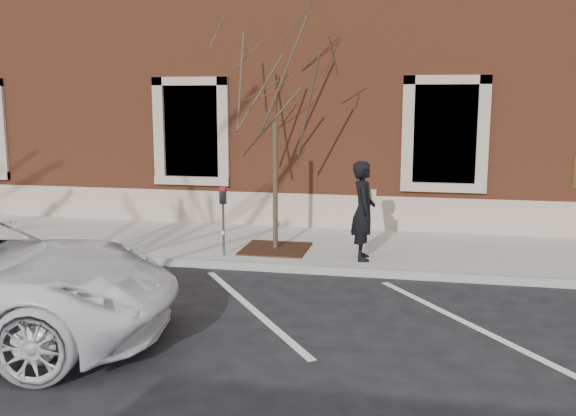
# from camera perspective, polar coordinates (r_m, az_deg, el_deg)

# --- Properties ---
(ground) EXTENTS (120.00, 120.00, 0.00)m
(ground) POSITION_cam_1_polar(r_m,az_deg,el_deg) (12.06, -0.58, -5.63)
(ground) COLOR #28282B
(ground) RESTS_ON ground
(sidewalk_near) EXTENTS (40.00, 3.50, 0.15)m
(sidewalk_near) POSITION_cam_1_polar(r_m,az_deg,el_deg) (13.71, 0.98, -3.43)
(sidewalk_near) COLOR #B8B4AC
(sidewalk_near) RESTS_ON ground
(curb_near) EXTENTS (40.00, 0.12, 0.15)m
(curb_near) POSITION_cam_1_polar(r_m,az_deg,el_deg) (12.00, -0.63, -5.35)
(curb_near) COLOR #9E9E99
(curb_near) RESTS_ON ground
(parking_stripes) EXTENTS (28.00, 4.40, 0.01)m
(parking_stripes) POSITION_cam_1_polar(r_m,az_deg,el_deg) (10.02, -3.29, -8.87)
(parking_stripes) COLOR silver
(parking_stripes) RESTS_ON ground
(building_civic) EXTENTS (40.00, 8.62, 8.00)m
(building_civic) POSITION_cam_1_polar(r_m,az_deg,el_deg) (19.28, 4.41, 12.09)
(building_civic) COLOR brown
(building_civic) RESTS_ON ground
(man) EXTENTS (0.56, 0.75, 1.89)m
(man) POSITION_cam_1_polar(r_m,az_deg,el_deg) (12.21, 6.71, -0.24)
(man) COLOR black
(man) RESTS_ON sidewalk_near
(parking_meter) EXTENTS (0.12, 0.09, 1.35)m
(parking_meter) POSITION_cam_1_polar(r_m,az_deg,el_deg) (12.51, -5.79, -0.00)
(parking_meter) COLOR #595B60
(parking_meter) RESTS_ON sidewalk_near
(tree_grate) EXTENTS (1.31, 1.31, 0.03)m
(tree_grate) POSITION_cam_1_polar(r_m,az_deg,el_deg) (13.11, -1.12, -3.63)
(tree_grate) COLOR #372011
(tree_grate) RESTS_ON sidewalk_near
(sapling) EXTENTS (2.80, 2.80, 4.67)m
(sapling) POSITION_cam_1_polar(r_m,az_deg,el_deg) (12.75, -1.17, 10.72)
(sapling) COLOR #483E2B
(sapling) RESTS_ON sidewalk_near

